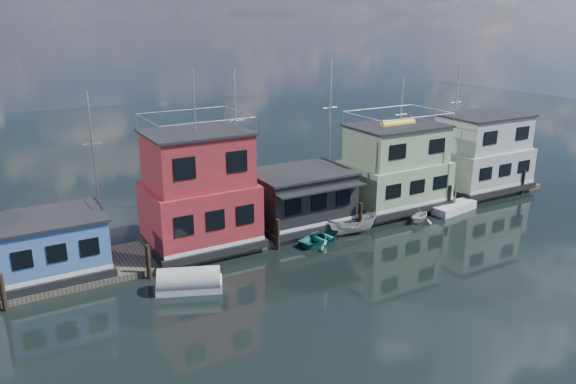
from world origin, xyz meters
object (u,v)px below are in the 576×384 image
houseboat_dark (301,197)px  houseboat_blue (52,245)px  houseboat_white (481,153)px  day_sailer (454,207)px  houseboat_red (199,192)px  dinghy_teal (322,238)px  motorboat (353,225)px  tarp_runabout (189,282)px  houseboat_green (395,167)px  dinghy_white (420,215)px

houseboat_dark → houseboat_blue: bearing=179.9°
houseboat_white → day_sailer: houseboat_white is taller
houseboat_red → houseboat_dark: bearing=-0.1°
houseboat_dark → dinghy_teal: houseboat_dark is taller
motorboat → dinghy_teal: size_ratio=1.06×
houseboat_red → houseboat_white: 27.01m
houseboat_blue → motorboat: bearing=-8.6°
tarp_runabout → dinghy_teal: (10.68, 2.25, -0.20)m
houseboat_blue → tarp_runabout: bearing=-40.2°
day_sailer → motorboat: bearing=170.1°
motorboat → day_sailer: 10.17m
houseboat_dark → tarp_runabout: houseboat_dark is taller
motorboat → tarp_runabout: 13.79m
houseboat_green → motorboat: 7.58m
houseboat_white → houseboat_red: bearing=-180.0°
houseboat_white → day_sailer: 7.63m
houseboat_white → day_sailer: size_ratio=1.25×
houseboat_red → day_sailer: size_ratio=1.77×
houseboat_blue → houseboat_green: houseboat_green is taller
houseboat_green → dinghy_white: (-0.37, -3.65, -2.97)m
dinghy_teal → houseboat_dark: bearing=-16.2°
dinghy_teal → dinghy_white: bearing=-104.3°
houseboat_green → dinghy_white: bearing=-95.8°
houseboat_dark → dinghy_teal: 3.88m
houseboat_green → day_sailer: 5.87m
houseboat_dark → dinghy_teal: size_ratio=2.05×
houseboat_blue → dinghy_teal: size_ratio=1.77×
houseboat_blue → houseboat_green: 26.53m
dinghy_white → tarp_runabout: bearing=77.0°
tarp_runabout → day_sailer: (23.72, 2.39, -0.17)m
houseboat_blue → dinghy_teal: 17.68m
houseboat_red → tarp_runabout: (-2.91, -5.56, -3.53)m
dinghy_teal → houseboat_white: bearing=-92.4°
houseboat_blue → houseboat_dark: size_ratio=0.86×
dinghy_teal → motorboat: bearing=-96.7°
houseboat_dark → day_sailer: bearing=-13.8°
houseboat_green → houseboat_red: bearing=-180.0°
houseboat_dark → motorboat: houseboat_dark is taller
houseboat_white → motorboat: houseboat_white is taller
houseboat_dark → day_sailer: day_sailer is taller
houseboat_white → dinghy_teal: bearing=-170.2°
houseboat_red → houseboat_green: 17.01m
houseboat_red → dinghy_white: houseboat_red is taller
houseboat_blue → day_sailer: day_sailer is taller
houseboat_blue → houseboat_white: 36.52m
houseboat_red → day_sailer: 21.37m
houseboat_white → tarp_runabout: (-29.91, -5.56, -2.96)m
houseboat_white → day_sailer: (-6.19, -3.16, -3.13)m
dinghy_white → houseboat_green: bearing=-24.4°
houseboat_green → dinghy_teal: houseboat_green is taller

